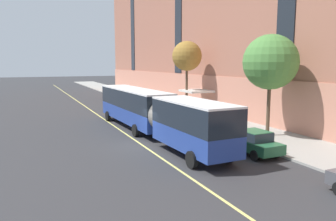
% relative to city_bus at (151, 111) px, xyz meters
% --- Properties ---
extents(ground_plane, '(260.00, 260.00, 0.00)m').
position_rel_city_bus_xyz_m(ground_plane, '(-1.75, -2.74, -2.06)').
color(ground_plane, '#303033').
extents(sidewalk, '(5.81, 160.00, 0.15)m').
position_rel_city_bus_xyz_m(sidewalk, '(8.12, 0.26, -1.98)').
color(sidewalk, '#9E9B93').
rests_on(sidewalk, ground).
extents(city_bus, '(3.49, 20.59, 3.54)m').
position_rel_city_bus_xyz_m(city_bus, '(0.00, 0.00, 0.00)').
color(city_bus, navy).
rests_on(city_bus, ground).
extents(parked_car_champagne_0, '(2.01, 4.48, 1.56)m').
position_rel_city_bus_xyz_m(parked_car_champagne_0, '(4.12, 16.57, -1.28)').
color(parked_car_champagne_0, '#BCAD89').
rests_on(parked_car_champagne_0, ground).
extents(parked_car_green_1, '(2.01, 4.25, 1.56)m').
position_rel_city_bus_xyz_m(parked_car_green_1, '(4.09, -7.65, -1.28)').
color(parked_car_green_1, '#23603D').
rests_on(parked_car_green_1, ground).
extents(parked_car_white_3, '(2.02, 4.49, 1.56)m').
position_rel_city_bus_xyz_m(parked_car_white_3, '(4.16, 4.73, -1.28)').
color(parked_car_white_3, silver).
rests_on(parked_car_white_3, ground).
extents(parked_car_red_4, '(2.05, 4.69, 1.56)m').
position_rel_city_bus_xyz_m(parked_car_red_4, '(4.16, 29.53, -1.28)').
color(parked_car_red_4, '#B21E19').
rests_on(parked_car_red_4, ground).
extents(parked_car_red_6, '(2.07, 4.77, 1.56)m').
position_rel_city_bus_xyz_m(parked_car_red_6, '(4.12, 23.14, -1.28)').
color(parked_car_red_6, '#B21E19').
rests_on(parked_car_red_6, ground).
extents(street_tree_mid_block, '(4.27, 4.27, 7.91)m').
position_rel_city_bus_xyz_m(street_tree_mid_block, '(8.29, -4.17, 3.85)').
color(street_tree_mid_block, brown).
rests_on(street_tree_mid_block, sidewalk).
extents(street_tree_far_uptown, '(3.45, 3.45, 8.25)m').
position_rel_city_bus_xyz_m(street_tree_far_uptown, '(8.29, 9.94, 4.57)').
color(street_tree_far_uptown, brown).
rests_on(street_tree_far_uptown, sidewalk).
extents(fire_hydrant, '(0.42, 0.24, 0.72)m').
position_rel_city_bus_xyz_m(fire_hydrant, '(5.72, 21.51, -1.57)').
color(fire_hydrant, red).
rests_on(fire_hydrant, sidewalk).
extents(lane_centerline, '(0.16, 140.00, 0.01)m').
position_rel_city_bus_xyz_m(lane_centerline, '(-1.70, 0.26, -2.06)').
color(lane_centerline, '#E0D66B').
rests_on(lane_centerline, ground).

